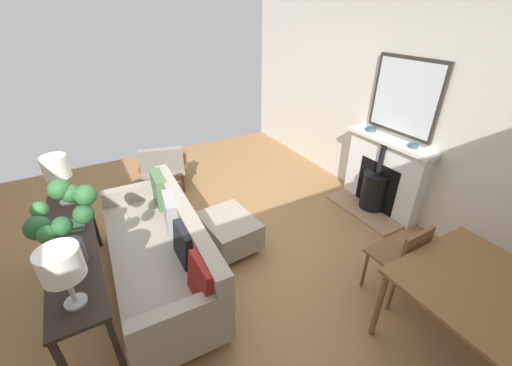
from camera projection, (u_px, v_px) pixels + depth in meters
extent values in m
cube|color=olive|center=(215.00, 243.00, 3.78)|extent=(4.97, 6.09, 0.01)
cube|color=beige|center=(382.00, 104.00, 4.19)|extent=(0.12, 6.09, 2.68)
cube|color=#9E7A5B|center=(362.00, 211.00, 4.35)|extent=(0.39, 1.09, 0.03)
cube|color=white|center=(384.00, 176.00, 4.25)|extent=(0.20, 1.14, 0.97)
cube|color=black|center=(378.00, 185.00, 4.27)|extent=(0.06, 0.63, 0.65)
cylinder|color=black|center=(374.00, 191.00, 4.30)|extent=(0.34, 0.34, 0.49)
cylinder|color=black|center=(378.00, 175.00, 4.17)|extent=(0.36, 0.36, 0.02)
cylinder|color=black|center=(381.00, 160.00, 4.06)|extent=(0.07, 0.07, 0.43)
cube|color=white|center=(390.00, 141.00, 3.99)|extent=(0.25, 1.22, 0.05)
cube|color=#2D2823|center=(405.00, 97.00, 3.77)|extent=(0.04, 0.92, 0.91)
cube|color=silver|center=(404.00, 97.00, 3.76)|extent=(0.01, 0.84, 0.83)
cylinder|color=#334C56|center=(371.00, 129.00, 4.22)|extent=(0.14, 0.14, 0.04)
torus|color=#334C56|center=(371.00, 128.00, 4.21)|extent=(0.14, 0.14, 0.01)
cylinder|color=#334C56|center=(413.00, 146.00, 3.72)|extent=(0.11, 0.11, 0.05)
torus|color=#334C56|center=(414.00, 144.00, 3.72)|extent=(0.12, 0.12, 0.01)
cylinder|color=#B2B2B7|center=(118.00, 238.00, 3.78)|extent=(0.04, 0.04, 0.10)
cylinder|color=#B2B2B7|center=(145.00, 366.00, 2.44)|extent=(0.04, 0.04, 0.10)
cylinder|color=#B2B2B7|center=(170.00, 224.00, 4.03)|extent=(0.04, 0.04, 0.10)
cylinder|color=#B2B2B7|center=(221.00, 332.00, 2.69)|extent=(0.04, 0.04, 0.10)
cube|color=gray|center=(157.00, 260.00, 3.12)|extent=(0.86, 2.07, 0.36)
cube|color=gray|center=(186.00, 222.00, 3.08)|extent=(0.22, 2.05, 0.36)
cube|color=gray|center=(136.00, 193.00, 3.73)|extent=(0.75, 0.15, 0.19)
cube|color=gray|center=(181.00, 316.00, 2.25)|extent=(0.75, 0.15, 0.19)
cube|color=#4C6B47|center=(159.00, 190.00, 3.62)|extent=(0.14, 0.40, 0.39)
cube|color=#99999E|center=(171.00, 214.00, 3.21)|extent=(0.18, 0.39, 0.39)
cube|color=black|center=(185.00, 244.00, 2.83)|extent=(0.15, 0.35, 0.36)
cube|color=maroon|center=(203.00, 281.00, 2.45)|extent=(0.17, 0.37, 0.38)
cylinder|color=#B2B2B7|center=(203.00, 237.00, 3.80)|extent=(0.03, 0.03, 0.09)
cylinder|color=#B2B2B7|center=(225.00, 264.00, 3.41)|extent=(0.03, 0.03, 0.09)
cylinder|color=#B2B2B7|center=(234.00, 225.00, 4.01)|extent=(0.03, 0.03, 0.09)
cylinder|color=#B2B2B7|center=(258.00, 249.00, 3.61)|extent=(0.03, 0.03, 0.09)
cube|color=gray|center=(229.00, 230.00, 3.61)|extent=(0.58, 0.72, 0.31)
cube|color=brown|center=(182.00, 169.00, 5.14)|extent=(0.05, 0.05, 0.32)
cube|color=brown|center=(150.00, 172.00, 5.04)|extent=(0.05, 0.05, 0.32)
cube|color=brown|center=(183.00, 183.00, 4.74)|extent=(0.05, 0.05, 0.32)
cube|color=brown|center=(148.00, 187.00, 4.63)|extent=(0.05, 0.05, 0.32)
cube|color=slate|center=(164.00, 167.00, 4.80)|extent=(0.73, 0.71, 0.08)
cube|color=slate|center=(162.00, 160.00, 4.48)|extent=(0.61, 0.29, 0.38)
cube|color=brown|center=(185.00, 159.00, 4.82)|extent=(0.19, 0.52, 0.04)
cube|color=brown|center=(141.00, 164.00, 4.69)|extent=(0.19, 0.52, 0.04)
cube|color=black|center=(93.00, 220.00, 3.56)|extent=(0.04, 0.04, 0.74)
cube|color=black|center=(120.00, 354.00, 2.19)|extent=(0.04, 0.04, 0.74)
cube|color=black|center=(62.00, 229.00, 3.42)|extent=(0.04, 0.04, 0.74)
cube|color=black|center=(72.00, 244.00, 2.62)|extent=(0.38, 1.87, 0.03)
cylinder|color=#B2B2B7|center=(68.00, 202.00, 3.13)|extent=(0.14, 0.14, 0.02)
cylinder|color=#B2B2B7|center=(63.00, 189.00, 3.06)|extent=(0.03, 0.03, 0.27)
cylinder|color=white|center=(55.00, 167.00, 2.95)|extent=(0.23, 0.23, 0.22)
cylinder|color=#B2B2B7|center=(76.00, 302.00, 2.07)|extent=(0.14, 0.14, 0.02)
cylinder|color=#B2B2B7|center=(71.00, 289.00, 2.01)|extent=(0.03, 0.03, 0.22)
cylinder|color=silver|center=(60.00, 264.00, 1.91)|extent=(0.25, 0.25, 0.20)
cylinder|color=#4C4C51|center=(71.00, 253.00, 2.37)|extent=(0.20, 0.20, 0.18)
cylinder|color=brown|center=(63.00, 231.00, 2.26)|extent=(0.02, 0.02, 0.23)
sphere|color=#26562D|center=(38.00, 228.00, 2.15)|extent=(0.17, 0.17, 0.17)
sphere|color=#2D6633|center=(47.00, 235.00, 2.10)|extent=(0.13, 0.13, 0.13)
sphere|color=#26562D|center=(62.00, 226.00, 2.13)|extent=(0.13, 0.13, 0.13)
sphere|color=#26562D|center=(84.00, 214.00, 2.18)|extent=(0.14, 0.14, 0.14)
sphere|color=#2D6633|center=(86.00, 195.00, 2.19)|extent=(0.15, 0.15, 0.15)
sphere|color=#2D6633|center=(71.00, 194.00, 2.34)|extent=(0.14, 0.14, 0.14)
sphere|color=#2D6633|center=(60.00, 189.00, 2.31)|extent=(0.16, 0.16, 0.16)
sphere|color=#387A3D|center=(39.00, 210.00, 2.20)|extent=(0.12, 0.12, 0.12)
cube|color=#4C7056|center=(69.00, 228.00, 2.76)|extent=(0.27, 0.19, 0.02)
cube|color=#4C7056|center=(69.00, 225.00, 2.76)|extent=(0.28, 0.19, 0.03)
cylinder|color=brown|center=(450.00, 264.00, 2.98)|extent=(0.05, 0.05, 0.71)
cylinder|color=brown|center=(378.00, 305.00, 2.56)|extent=(0.05, 0.05, 0.71)
cube|color=brown|center=(478.00, 283.00, 2.29)|extent=(1.07, 0.89, 0.03)
cylinder|color=brown|center=(387.00, 258.00, 3.23)|extent=(0.03, 0.03, 0.46)
cylinder|color=brown|center=(365.00, 269.00, 3.09)|extent=(0.03, 0.03, 0.46)
cylinder|color=brown|center=(414.00, 278.00, 2.99)|extent=(0.03, 0.03, 0.46)
cylinder|color=brown|center=(392.00, 292.00, 2.85)|extent=(0.03, 0.03, 0.46)
cube|color=brown|center=(394.00, 255.00, 2.92)|extent=(0.41, 0.41, 0.02)
cube|color=brown|center=(416.00, 250.00, 2.70)|extent=(0.36, 0.04, 0.37)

